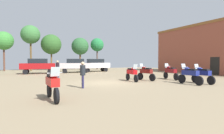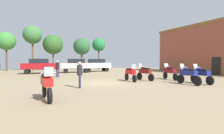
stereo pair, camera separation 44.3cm
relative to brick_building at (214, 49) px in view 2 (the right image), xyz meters
name	(u,v)px [view 2 (the right image)]	position (x,y,z in m)	size (l,w,h in m)	color
ground_plane	(103,83)	(-18.00, -3.88, -3.37)	(44.00, 52.00, 0.02)	#917F5F
brick_building	(214,49)	(0.00, 0.00, 0.00)	(6.12, 16.08, 6.75)	#994B37
motorcycle_1	(47,84)	(-22.48, -8.57, -2.63)	(0.62, 2.22, 1.49)	black
motorcycle_2	(131,73)	(-15.53, -3.86, -2.65)	(0.62, 2.16, 1.45)	black
motorcycle_3	(145,72)	(-14.06, -3.82, -2.64)	(0.67, 2.08, 1.47)	black
motorcycle_4	(188,74)	(-12.66, -7.31, -2.62)	(0.62, 2.22, 1.51)	black
motorcycle_6	(201,74)	(-11.47, -7.44, -2.64)	(0.62, 2.11, 1.48)	black
motorcycle_7	(170,72)	(-11.53, -4.15, -2.63)	(0.68, 2.25, 1.47)	black
car_1	(97,64)	(-13.89, 9.76, -2.19)	(4.33, 1.87, 2.00)	black
car_2	(76,65)	(-17.37, 8.70, -2.19)	(4.52, 2.43, 2.00)	black
car_4	(39,65)	(-22.30, 8.75, -2.19)	(4.46, 2.24, 2.00)	black
person_2	(57,68)	(-20.74, 2.23, -2.33)	(0.38, 0.38, 1.75)	#312B4E
person_3	(80,73)	(-20.33, -5.76, -2.38)	(0.40, 0.40, 1.68)	#262448
tree_2	(82,46)	(-14.38, 17.10, 1.13)	(3.28, 3.28, 6.16)	brown
tree_3	(32,35)	(-23.09, 15.87, 2.67)	(3.06, 3.06, 7.61)	brown
tree_4	(99,45)	(-11.11, 16.47, 1.46)	(2.60, 2.60, 6.17)	#4D3B35
tree_6	(6,41)	(-27.10, 17.37, 1.62)	(3.02, 3.02, 6.53)	brown
tree_7	(53,45)	(-19.75, 16.54, 1.25)	(3.52, 3.52, 6.39)	brown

